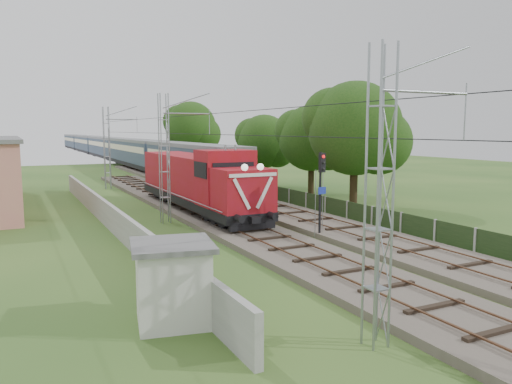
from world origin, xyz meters
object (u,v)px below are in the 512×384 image
locomotive (198,181)px  relay_hut (173,282)px  coach_rake (106,146)px  signal_post (321,180)px

locomotive → relay_hut: bearing=-112.0°
coach_rake → signal_post: size_ratio=26.22×
coach_rake → signal_post: 75.41m
locomotive → signal_post: (3.13, -10.50, 0.88)m
signal_post → relay_hut: (-10.53, -7.84, -1.94)m
signal_post → relay_hut: 13.27m
locomotive → signal_post: bearing=-73.4°
coach_rake → relay_hut: 84.16m
coach_rake → locomotive: bearing=-94.4°
coach_rake → signal_post: bearing=-91.4°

